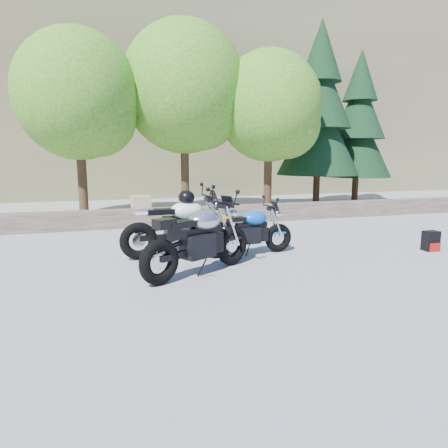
{
  "coord_description": "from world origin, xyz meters",
  "views": [
    {
      "loc": [
        -1.88,
        -5.9,
        1.98
      ],
      "look_at": [
        0.2,
        1.0,
        0.75
      ],
      "focal_mm": 32.0,
      "sensor_mm": 36.0,
      "label": 1
    }
  ],
  "objects_px": {
    "white_bike": "(180,224)",
    "blue_bike": "(250,232)",
    "silver_bike": "(199,240)",
    "backpack": "(431,241)"
  },
  "relations": [
    {
      "from": "silver_bike",
      "to": "backpack",
      "type": "distance_m",
      "value": 5.1
    },
    {
      "from": "blue_bike",
      "to": "backpack",
      "type": "bearing_deg",
      "value": -16.59
    },
    {
      "from": "white_bike",
      "to": "backpack",
      "type": "xyz_separation_m",
      "value": [
        5.17,
        -1.08,
        -0.45
      ]
    },
    {
      "from": "blue_bike",
      "to": "silver_bike",
      "type": "bearing_deg",
      "value": -146.99
    },
    {
      "from": "backpack",
      "to": "white_bike",
      "type": "bearing_deg",
      "value": 168.63
    },
    {
      "from": "silver_bike",
      "to": "white_bike",
      "type": "bearing_deg",
      "value": 65.16
    },
    {
      "from": "white_bike",
      "to": "blue_bike",
      "type": "height_order",
      "value": "white_bike"
    },
    {
      "from": "silver_bike",
      "to": "blue_bike",
      "type": "distance_m",
      "value": 1.63
    },
    {
      "from": "silver_bike",
      "to": "blue_bike",
      "type": "xyz_separation_m",
      "value": [
        1.28,
        1.0,
        -0.1
      ]
    },
    {
      "from": "white_bike",
      "to": "blue_bike",
      "type": "bearing_deg",
      "value": -16.97
    }
  ]
}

